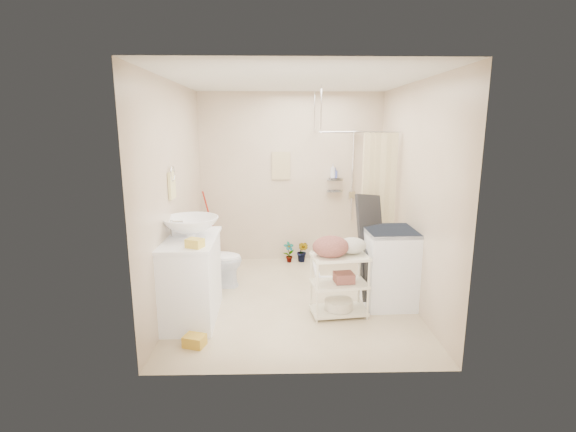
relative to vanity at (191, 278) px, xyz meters
name	(u,v)px	position (x,y,z in m)	size (l,w,h in m)	color
floor	(294,299)	(1.16, 0.48, -0.46)	(3.20, 3.20, 0.00)	beige
ceiling	(295,80)	(1.16, 0.48, 2.14)	(2.80, 3.20, 0.04)	silver
wall_back	(291,178)	(1.16, 2.08, 0.84)	(2.80, 0.04, 2.60)	beige
wall_front	(303,228)	(1.16, -1.12, 0.84)	(2.80, 0.04, 2.60)	beige
wall_left	(175,196)	(-0.24, 0.48, 0.84)	(0.04, 3.20, 2.60)	beige
wall_right	(413,195)	(2.56, 0.48, 0.84)	(0.04, 3.20, 2.60)	beige
vanity	(191,278)	(0.00, 0.00, 0.00)	(0.58, 1.04, 0.92)	white
sink	(191,227)	(0.01, 0.09, 0.56)	(0.61, 0.61, 0.21)	white
counter_basket	(195,243)	(0.14, -0.36, 0.50)	(0.16, 0.12, 0.09)	gold
floor_basket	(194,339)	(0.14, -0.63, -0.38)	(0.29, 0.22, 0.15)	gold
toilet	(215,260)	(0.12, 0.94, -0.10)	(0.40, 0.71, 0.72)	white
mop	(210,227)	(-0.10, 1.98, 0.10)	(0.11, 0.11, 1.13)	#A91C0F
potted_plant_a	(289,252)	(1.13, 1.90, -0.29)	(0.17, 0.12, 0.33)	brown
potted_plant_b	(302,252)	(1.34, 1.91, -0.29)	(0.18, 0.15, 0.33)	brown
hanging_towel	(281,166)	(1.01, 2.06, 1.04)	(0.28, 0.03, 0.42)	#CDC48C
towel_ring	(172,184)	(-0.22, 0.28, 1.01)	(0.04, 0.22, 0.34)	#EBDF90
tp_holder	(182,242)	(-0.20, 0.53, 0.26)	(0.08, 0.12, 0.14)	silver
shower	(351,200)	(2.01, 1.53, 0.59)	(1.10, 1.10, 2.10)	white
shampoo_bottle_a	(333,171)	(1.80, 2.00, 0.97)	(0.08, 0.08, 0.21)	silver
shampoo_bottle_b	(335,173)	(1.84, 2.02, 0.94)	(0.07, 0.07, 0.15)	#3C4997
washing_machine	(391,267)	(2.30, 0.33, 0.00)	(0.63, 0.65, 0.92)	white
laundry_rack	(339,279)	(1.64, 0.02, -0.04)	(0.61, 0.36, 0.85)	beige
ironing_board	(372,247)	(2.09, 0.46, 0.21)	(0.38, 0.11, 1.34)	black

